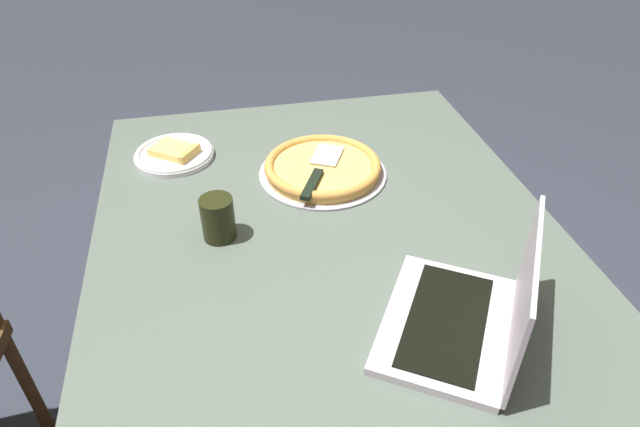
# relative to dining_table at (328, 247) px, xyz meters

# --- Properties ---
(ground_plane) EXTENTS (12.00, 12.00, 0.00)m
(ground_plane) POSITION_rel_dining_table_xyz_m (0.00, 0.00, -0.68)
(ground_plane) COLOR #2C303B
(dining_table) EXTENTS (1.31, 1.05, 0.74)m
(dining_table) POSITION_rel_dining_table_xyz_m (0.00, 0.00, 0.00)
(dining_table) COLOR #4C574D
(dining_table) RESTS_ON ground_plane
(laptop) EXTENTS (0.39, 0.36, 0.23)m
(laptop) POSITION_rel_dining_table_xyz_m (0.36, 0.18, 0.11)
(laptop) COLOR #BEB0BE
(laptop) RESTS_ON dining_table
(pizza_plate) EXTENTS (0.21, 0.21, 0.04)m
(pizza_plate) POSITION_rel_dining_table_xyz_m (-0.39, -0.34, 0.07)
(pizza_plate) COLOR white
(pizza_plate) RESTS_ON dining_table
(pizza_tray) EXTENTS (0.33, 0.33, 0.04)m
(pizza_tray) POSITION_rel_dining_table_xyz_m (-0.22, 0.04, 0.08)
(pizza_tray) COLOR #9F99A7
(pizza_tray) RESTS_ON dining_table
(drink_cup) EXTENTS (0.07, 0.07, 0.10)m
(drink_cup) POSITION_rel_dining_table_xyz_m (-0.02, -0.24, 0.11)
(drink_cup) COLOR black
(drink_cup) RESTS_ON dining_table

